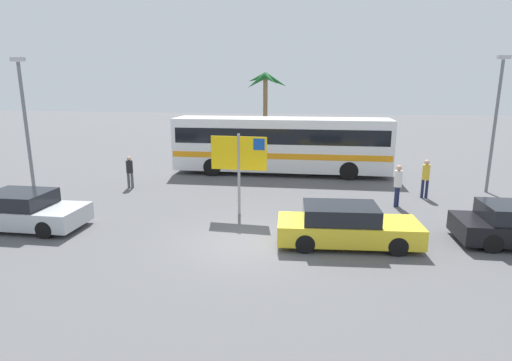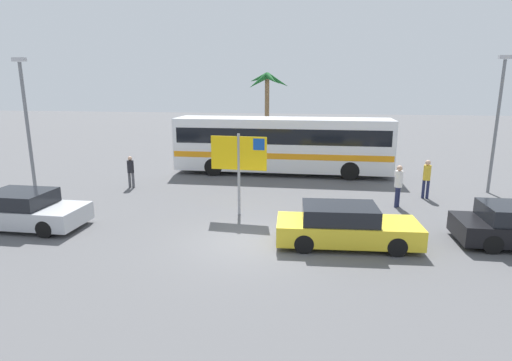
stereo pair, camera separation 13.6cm
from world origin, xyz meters
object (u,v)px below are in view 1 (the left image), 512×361
car_yellow (346,226)px  pedestrian_crossing_lot (398,182)px  ferry_sign (240,156)px  car_silver (25,211)px  pedestrian_by_bus (130,170)px  bus_front_coach (281,143)px  pedestrian_near_sign (426,176)px

car_yellow → pedestrian_crossing_lot: pedestrian_crossing_lot is taller
car_yellow → pedestrian_crossing_lot: size_ratio=2.56×
car_yellow → ferry_sign: bearing=142.0°
ferry_sign → car_yellow: size_ratio=0.70×
car_silver → pedestrian_by_bus: bearing=79.4°
ferry_sign → car_silver: (-7.35, -2.65, -1.69)m
ferry_sign → car_silver: size_ratio=0.78×
ferry_sign → car_yellow: bearing=-31.0°
bus_front_coach → ferry_sign: bearing=-96.9°
car_yellow → car_silver: size_ratio=1.12×
car_silver → pedestrian_by_bus: pedestrian_by_bus is taller
car_silver → pedestrian_crossing_lot: (13.68, 4.59, 0.42)m
pedestrian_crossing_lot → ferry_sign: bearing=51.8°
pedestrian_near_sign → ferry_sign: bearing=-54.8°
car_yellow → car_silver: bearing=176.4°
car_yellow → pedestrian_near_sign: pedestrian_near_sign is taller
ferry_sign → pedestrian_crossing_lot: bearing=20.5°
ferry_sign → car_yellow: 5.02m
bus_front_coach → pedestrian_near_sign: 8.16m
pedestrian_by_bus → pedestrian_near_sign: pedestrian_near_sign is taller
ferry_sign → pedestrian_near_sign: size_ratio=1.82×
pedestrian_by_bus → ferry_sign: bearing=54.3°
ferry_sign → pedestrian_by_bus: ferry_sign is taller
car_yellow → pedestrian_near_sign: bearing=54.0°
bus_front_coach → pedestrian_by_bus: (-7.12, -4.44, -0.86)m
bus_front_coach → pedestrian_near_sign: bearing=-32.3°
car_silver → pedestrian_by_bus: size_ratio=2.57×
car_silver → pedestrian_near_sign: (15.17, 6.16, 0.41)m
pedestrian_crossing_lot → pedestrian_by_bus: bearing=28.1°
bus_front_coach → car_yellow: 10.98m
bus_front_coach → pedestrian_near_sign: (6.87, -4.34, -0.74)m
ferry_sign → pedestrian_near_sign: bearing=27.6°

